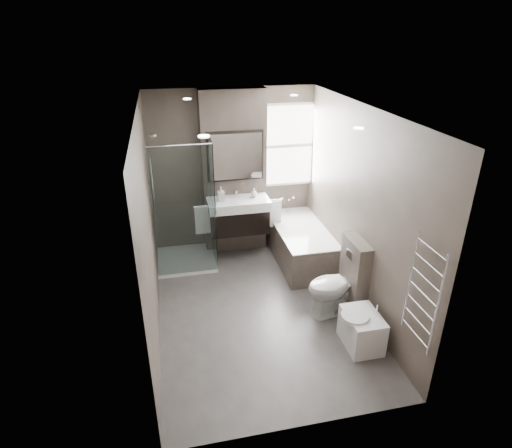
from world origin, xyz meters
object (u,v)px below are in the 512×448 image
object	(u,v)px
bathtub	(300,243)
toilet	(337,285)
bidet	(361,329)
vanity	(239,215)

from	to	relation	value
bathtub	toilet	size ratio (longest dim) A/B	2.00
bathtub	bidet	bearing A→B (deg)	-87.53
toilet	bathtub	bearing A→B (deg)	171.95
vanity	bathtub	xyz separation A→B (m)	(0.92, -0.33, -0.43)
bathtub	toilet	bearing A→B (deg)	-88.14
bidet	toilet	bearing A→B (deg)	93.71
vanity	toilet	xyz separation A→B (m)	(0.97, -1.71, -0.34)
toilet	bidet	size ratio (longest dim) A/B	1.46
toilet	bidet	world-z (taller)	toilet
vanity	bidet	xyz separation A→B (m)	(1.01, -2.38, -0.52)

